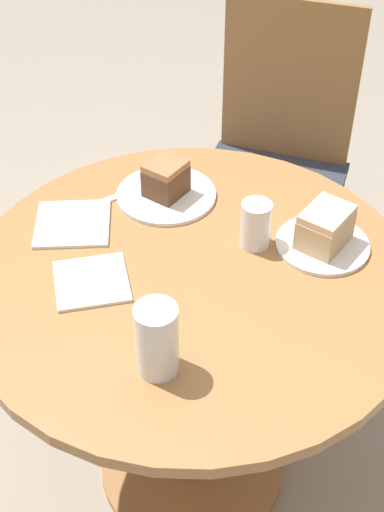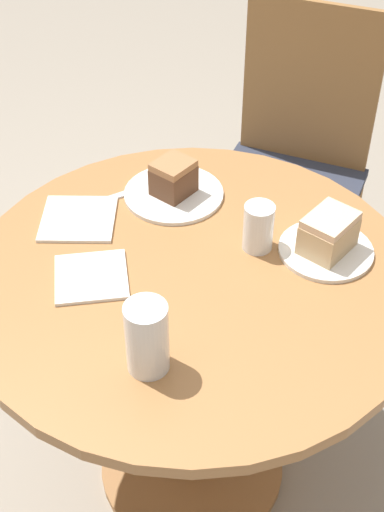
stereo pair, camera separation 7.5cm
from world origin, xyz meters
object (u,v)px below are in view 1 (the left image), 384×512
object	(u,v)px
cake_slice_far	(325,227)
plate_near	(166,195)
glass_lemonade	(157,343)
glass_water	(255,226)
cake_slice_near	(166,178)
plate_far	(322,244)
chair	(275,158)

from	to	relation	value
cake_slice_far	plate_near	bearing A→B (deg)	159.52
glass_lemonade	glass_water	distance (m)	0.41
plate_near	glass_water	size ratio (longest dim) A/B	2.18
plate_near	cake_slice_near	distance (m)	0.05
glass_water	cake_slice_near	bearing A→B (deg)	145.87
glass_water	glass_lemonade	bearing A→B (deg)	-112.00
plate_near	plate_far	distance (m)	0.40
plate_near	cake_slice_far	bearing A→B (deg)	-20.48
cake_slice_near	glass_water	size ratio (longest dim) A/B	1.07
plate_near	chair	bearing A→B (deg)	66.45
plate_far	cake_slice_near	distance (m)	0.40
chair	plate_far	size ratio (longest dim) A/B	4.66
plate_near	glass_lemonade	bearing A→B (deg)	-82.55
plate_near	plate_far	world-z (taller)	same
chair	plate_far	world-z (taller)	chair
cake_slice_near	plate_near	bearing A→B (deg)	180.00
chair	cake_slice_far	xyz separation A→B (m)	(0.12, -0.73, 0.30)
glass_lemonade	glass_water	world-z (taller)	glass_lemonade
cake_slice_far	chair	bearing A→B (deg)	99.04
chair	plate_far	distance (m)	0.78
chair	plate_far	xyz separation A→B (m)	(0.12, -0.73, 0.26)
plate_near	glass_water	world-z (taller)	glass_water
plate_far	cake_slice_near	world-z (taller)	cake_slice_near
plate_near	glass_lemonade	xyz separation A→B (m)	(0.07, -0.53, 0.06)
cake_slice_near	cake_slice_far	bearing A→B (deg)	-20.48
plate_near	glass_water	bearing A→B (deg)	-34.13
plate_near	cake_slice_far	world-z (taller)	cake_slice_far
chair	glass_lemonade	bearing A→B (deg)	-88.50
cake_slice_far	plate_far	bearing A→B (deg)	180.00
glass_lemonade	plate_near	bearing A→B (deg)	97.45
glass_water	plate_near	bearing A→B (deg)	145.87
chair	glass_water	distance (m)	0.80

